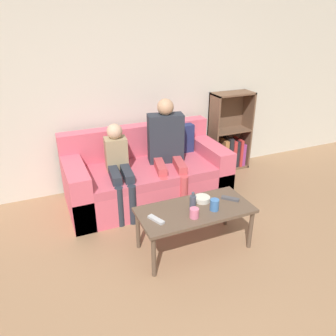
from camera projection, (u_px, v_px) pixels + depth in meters
wall_back at (124, 84)px, 3.97m from camera, size 12.00×0.06×2.60m
couch at (147, 176)px, 3.97m from camera, size 1.89×0.91×0.83m
bookshelf at (228, 141)px, 4.74m from camera, size 0.58×0.28×1.11m
coffee_table at (195, 213)px, 3.03m from camera, size 1.07×0.50×0.44m
person_adult at (167, 144)px, 3.82m from camera, size 0.48×0.69×1.21m
person_child at (119, 164)px, 3.61m from camera, size 0.29×0.64×0.99m
cup_near at (214, 205)px, 2.98m from camera, size 0.08×0.08×0.11m
cup_far at (194, 213)px, 2.87m from camera, size 0.08×0.08×0.09m
tv_remote_0 at (156, 219)px, 2.84m from camera, size 0.11×0.18×0.02m
tv_remote_1 at (230, 199)px, 3.16m from camera, size 0.15×0.16×0.02m
snack_bowl at (202, 199)px, 3.13m from camera, size 0.15×0.15×0.05m
bottle at (193, 203)px, 2.96m from camera, size 0.06×0.06×0.19m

